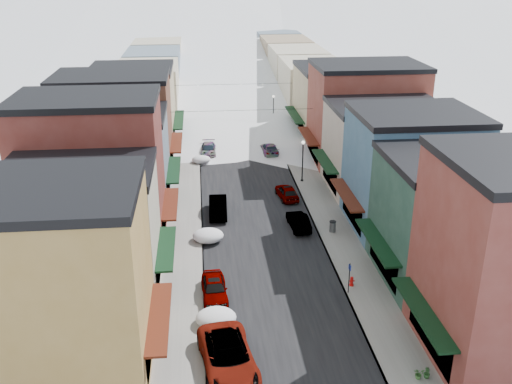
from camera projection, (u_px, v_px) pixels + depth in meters
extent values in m
cube|color=black|center=(232.00, 119.00, 86.10)|extent=(10.00, 160.00, 0.01)
cube|color=gray|center=(189.00, 119.00, 85.46)|extent=(3.20, 160.00, 0.15)
cube|color=gray|center=(276.00, 117.00, 86.68)|extent=(3.20, 160.00, 0.15)
cube|color=slate|center=(199.00, 119.00, 85.60)|extent=(0.10, 160.00, 0.15)
cube|color=slate|center=(266.00, 117.00, 86.54)|extent=(0.10, 160.00, 0.15)
cube|color=#AC833F|center=(53.00, 288.00, 31.18)|extent=(10.00, 8.50, 11.00)
cube|color=black|center=(38.00, 190.00, 29.02)|extent=(10.20, 8.70, 0.50)
cube|color=#501B0D|center=(159.00, 317.00, 32.56)|extent=(1.20, 7.22, 0.15)
cube|color=#BAB096|center=(83.00, 235.00, 39.39)|extent=(10.00, 8.00, 9.00)
cube|color=black|center=(75.00, 171.00, 37.61)|extent=(10.20, 8.20, 0.50)
cube|color=black|center=(166.00, 248.00, 40.40)|extent=(1.20, 6.80, 0.15)
cube|color=maroon|center=(93.00, 175.00, 46.16)|extent=(11.00, 8.00, 12.00)
cube|color=black|center=(84.00, 99.00, 43.81)|extent=(11.20, 8.20, 0.50)
cube|color=#501B0D|center=(170.00, 204.00, 47.78)|extent=(1.20, 6.80, 0.15)
cube|color=slate|center=(114.00, 161.00, 54.70)|extent=(10.00, 9.00, 8.50)
cube|color=black|center=(110.00, 116.00, 53.01)|extent=(10.20, 9.20, 0.50)
cube|color=black|center=(174.00, 170.00, 55.61)|extent=(1.20, 7.65, 0.15)
cube|color=brown|center=(115.00, 126.00, 62.53)|extent=(12.00, 9.00, 10.50)
cube|color=black|center=(110.00, 76.00, 60.46)|extent=(12.20, 9.20, 0.50)
cube|color=#501B0D|center=(176.00, 142.00, 63.91)|extent=(1.20, 7.65, 0.15)
cube|color=tan|center=(134.00, 109.00, 72.03)|extent=(10.00, 11.00, 9.50)
cube|color=black|center=(130.00, 69.00, 70.15)|extent=(10.20, 11.20, 0.50)
cube|color=black|center=(179.00, 120.00, 73.13)|extent=(1.20, 9.35, 0.15)
cube|color=black|center=(423.00, 312.00, 33.05)|extent=(1.20, 7.65, 0.15)
cube|color=#1F4033|center=(453.00, 222.00, 41.37)|extent=(10.00, 9.00, 9.00)
cube|color=black|center=(462.00, 160.00, 39.59)|extent=(10.20, 9.20, 0.50)
cube|color=black|center=(377.00, 241.00, 41.34)|extent=(1.20, 7.65, 0.15)
cube|color=#396181|center=(411.00, 173.00, 49.48)|extent=(10.00, 9.00, 10.00)
cube|color=black|center=(417.00, 114.00, 47.51)|extent=(10.20, 9.20, 0.50)
cube|color=#501B0D|center=(346.00, 195.00, 49.64)|extent=(1.20, 7.65, 0.15)
cube|color=#B7A793|center=(384.00, 149.00, 58.11)|extent=(11.00, 9.00, 8.50)
cube|color=black|center=(388.00, 106.00, 56.42)|extent=(11.20, 9.20, 0.50)
cube|color=black|center=(325.00, 161.00, 57.94)|extent=(1.20, 7.65, 0.15)
cube|color=maroon|center=(365.00, 115.00, 65.98)|extent=(12.00, 9.00, 11.00)
cube|color=black|center=(369.00, 65.00, 63.82)|extent=(12.20, 9.20, 0.50)
cube|color=#501B0D|center=(308.00, 136.00, 66.24)|extent=(1.20, 7.65, 0.15)
cube|color=tan|center=(336.00, 104.00, 75.48)|extent=(10.00, 11.00, 9.00)
cube|color=black|center=(338.00, 68.00, 73.70)|extent=(10.20, 11.20, 0.50)
cube|color=black|center=(294.00, 115.00, 75.46)|extent=(1.20, 9.35, 0.15)
cube|color=gray|center=(148.00, 91.00, 85.28)|extent=(9.00, 13.00, 8.00)
cube|color=gray|center=(312.00, 88.00, 87.59)|extent=(9.00, 13.00, 8.00)
cube|color=gray|center=(154.00, 74.00, 98.19)|extent=(9.00, 13.00, 8.00)
cube|color=gray|center=(297.00, 72.00, 100.50)|extent=(9.00, 13.00, 8.00)
cube|color=gray|center=(159.00, 61.00, 111.10)|extent=(9.00, 13.00, 8.00)
cube|color=gray|center=(285.00, 59.00, 113.41)|extent=(9.00, 13.00, 8.00)
cube|color=gray|center=(162.00, 51.00, 124.00)|extent=(9.00, 13.00, 8.00)
cube|color=gray|center=(276.00, 49.00, 126.31)|extent=(9.00, 13.00, 8.00)
cube|color=silver|center=(208.00, 3.00, 235.96)|extent=(360.00, 40.00, 12.00)
cylinder|color=black|center=(242.00, 110.00, 65.33)|extent=(16.40, 0.04, 0.04)
cylinder|color=black|center=(234.00, 84.00, 79.16)|extent=(16.40, 0.04, 0.04)
imported|color=silver|center=(228.00, 357.00, 32.87)|extent=(3.76, 6.68, 1.76)
imported|color=#92959A|center=(214.00, 288.00, 40.06)|extent=(1.94, 4.41, 1.48)
imported|color=black|center=(218.00, 207.00, 53.19)|extent=(1.77, 4.77, 1.56)
imported|color=gray|center=(208.00, 149.00, 69.80)|extent=(2.06, 4.69, 1.34)
imported|color=black|center=(298.00, 221.00, 50.53)|extent=(1.73, 4.26, 1.37)
imported|color=gray|center=(287.00, 192.00, 56.87)|extent=(2.18, 4.31, 1.41)
imported|color=black|center=(269.00, 149.00, 70.05)|extent=(2.09, 4.68, 1.33)
imported|color=#ABADB3|center=(219.00, 112.00, 86.98)|extent=(1.91, 4.32, 1.45)
imported|color=#BDBEC0|center=(235.00, 97.00, 96.09)|extent=(3.39, 6.38, 1.71)
cylinder|color=red|center=(351.00, 285.00, 41.50)|extent=(0.32, 0.32, 0.10)
cylinder|color=red|center=(352.00, 282.00, 41.41)|extent=(0.23, 0.23, 0.57)
sphere|color=red|center=(352.00, 278.00, 41.29)|extent=(0.25, 0.25, 0.25)
cylinder|color=red|center=(352.00, 281.00, 41.37)|extent=(0.43, 0.10, 0.10)
cylinder|color=black|center=(349.00, 278.00, 40.18)|extent=(0.06, 0.06, 2.36)
cube|color=#1C2C9C|center=(350.00, 268.00, 39.86)|extent=(0.11, 0.32, 0.43)
cylinder|color=#55585A|center=(333.00, 227.00, 49.63)|extent=(0.54, 0.54, 0.93)
cylinder|color=black|center=(333.00, 222.00, 49.44)|extent=(0.58, 0.58, 0.06)
cylinder|color=black|center=(302.00, 180.00, 61.29)|extent=(0.31, 0.31, 0.10)
cylinder|color=black|center=(303.00, 163.00, 60.53)|extent=(0.12, 0.12, 4.15)
sphere|color=white|center=(303.00, 142.00, 59.69)|extent=(0.37, 0.37, 0.37)
cylinder|color=black|center=(273.00, 125.00, 81.93)|extent=(0.31, 0.31, 0.10)
cylinder|color=black|center=(273.00, 112.00, 81.18)|extent=(0.12, 0.12, 4.07)
sphere|color=white|center=(274.00, 96.00, 80.36)|extent=(0.37, 0.37, 0.37)
imported|color=#3E7133|center=(419.00, 374.00, 32.17)|extent=(0.71, 0.67, 0.63)
imported|color=#2F5F2B|center=(427.00, 373.00, 32.21)|extent=(0.50, 0.50, 0.65)
ellipsoid|color=white|center=(216.00, 318.00, 37.03)|extent=(2.66, 2.25, 1.12)
ellipsoid|color=white|center=(219.00, 311.00, 38.26)|extent=(1.13, 1.02, 0.57)
ellipsoid|color=white|center=(208.00, 236.00, 48.13)|extent=(2.63, 2.23, 1.11)
ellipsoid|color=white|center=(210.00, 232.00, 49.35)|extent=(1.13, 1.01, 0.56)
ellipsoid|color=white|center=(201.00, 160.00, 66.83)|extent=(2.22, 1.88, 0.94)
ellipsoid|color=white|center=(203.00, 158.00, 68.05)|extent=(0.95, 0.85, 0.47)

